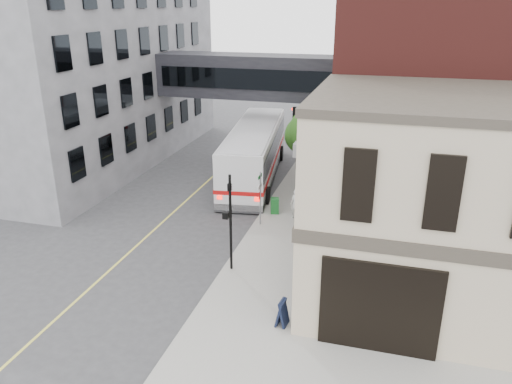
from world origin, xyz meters
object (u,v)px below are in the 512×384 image
Objects in this scene: pedestrian_b at (311,182)px; bus at (254,150)px; pedestrian_a at (296,204)px; pedestrian_c at (316,172)px; sandwich_board at (282,313)px; newspaper_box at (275,206)px.

bus is at bearing 156.09° from pedestrian_b.
pedestrian_a reaches higher than pedestrian_b.
bus is 7.73m from pedestrian_a.
pedestrian_b is at bearing 103.44° from pedestrian_a.
pedestrian_b is (0.18, 3.90, -0.01)m from pedestrian_a.
sandwich_board is at bearing -51.99° from pedestrian_c.
pedestrian_c reaches higher than pedestrian_b.
bus reaches higher than pedestrian_c.
pedestrian_c reaches higher than sandwich_board.
pedestrian_c is at bearing 58.60° from newspaper_box.
pedestrian_c is 1.90× the size of newspaper_box.
sandwich_board is at bearing -70.73° from bus.
newspaper_box is at bearing -72.02° from pedestrian_c.
pedestrian_a is at bearing -86.65° from pedestrian_b.
bus reaches higher than pedestrian_a.
sandwich_board is (5.67, -16.21, -1.31)m from bus.
pedestrian_c reaches higher than newspaper_box.
pedestrian_a is 1.41m from newspaper_box.
pedestrian_b reaches higher than sandwich_board.
pedestrian_c is 15.64m from sandwich_board.
bus is 8.00× the size of pedestrian_b.
pedestrian_a is 1.63× the size of sandwich_board.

